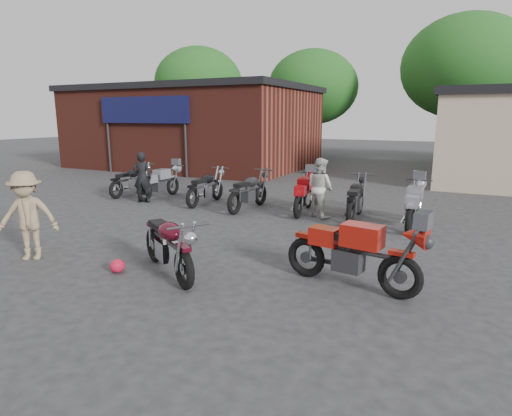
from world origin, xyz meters
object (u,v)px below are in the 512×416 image
at_px(helmet, 117,266).
at_px(person_light, 320,188).
at_px(person_dark, 142,177).
at_px(row_bike_3, 249,189).
at_px(person_tan, 27,216).
at_px(row_bike_2, 206,185).
at_px(sportbike, 354,250).
at_px(row_bike_0, 131,179).
at_px(row_bike_1, 160,181).
at_px(vintage_motorcycle, 168,241).
at_px(row_bike_5, 356,197).
at_px(row_bike_4, 304,192).
at_px(row_bike_6, 414,203).

distance_m(helmet, person_light, 6.07).
distance_m(helmet, person_dark, 6.48).
relative_size(person_light, row_bike_3, 0.77).
height_order(person_tan, row_bike_2, person_tan).
height_order(sportbike, row_bike_0, sportbike).
distance_m(row_bike_1, row_bike_2, 1.94).
bearing_deg(row_bike_3, person_dark, 101.56).
bearing_deg(row_bike_1, row_bike_2, -93.67).
xyz_separation_m(vintage_motorcycle, helmet, (-0.90, -0.32, -0.50)).
bearing_deg(person_tan, row_bike_2, 54.15).
bearing_deg(row_bike_5, sportbike, -171.99).
relative_size(vintage_motorcycle, row_bike_3, 1.01).
xyz_separation_m(row_bike_3, row_bike_4, (1.61, 0.31, -0.02)).
height_order(person_dark, row_bike_6, person_dark).
bearing_deg(row_bike_2, row_bike_6, -93.04).
height_order(row_bike_3, row_bike_4, row_bike_3).
relative_size(vintage_motorcycle, row_bike_5, 0.99).
xyz_separation_m(person_tan, row_bike_6, (6.34, 5.85, -0.25)).
distance_m(helmet, row_bike_5, 6.50).
relative_size(helmet, row_bike_3, 0.13).
bearing_deg(person_light, person_dark, 33.99).
relative_size(helmet, row_bike_4, 0.13).
height_order(row_bike_4, row_bike_6, row_bike_6).
distance_m(person_dark, row_bike_5, 6.72).
distance_m(helmet, row_bike_1, 7.15).
bearing_deg(sportbike, helmet, -154.04).
distance_m(person_tan, row_bike_3, 6.13).
bearing_deg(row_bike_6, person_tan, 132.29).
height_order(person_light, row_bike_4, person_light).
relative_size(person_dark, person_tan, 0.94).
bearing_deg(row_bike_4, person_dark, 91.25).
bearing_deg(row_bike_3, vintage_motorcycle, -164.56).
bearing_deg(person_light, row_bike_2, 26.43).
xyz_separation_m(person_dark, row_bike_1, (0.01, 0.85, -0.23)).
xyz_separation_m(person_light, row_bike_5, (0.97, 0.09, -0.19)).
bearing_deg(vintage_motorcycle, row_bike_0, 169.59).
xyz_separation_m(helmet, person_dark, (-3.87, 5.16, 0.69)).
bearing_deg(vintage_motorcycle, row_bike_3, 135.68).
relative_size(row_bike_0, row_bike_4, 0.97).
xyz_separation_m(helmet, row_bike_0, (-5.09, 5.97, 0.45)).
distance_m(person_light, row_bike_3, 2.18).
xyz_separation_m(row_bike_0, row_bike_1, (1.23, 0.04, 0.00)).
relative_size(person_tan, row_bike_6, 0.83).
bearing_deg(vintage_motorcycle, person_light, 113.00).
distance_m(vintage_motorcycle, row_bike_6, 6.36).
xyz_separation_m(helmet, row_bike_6, (4.29, 5.69, 0.48)).
relative_size(person_tan, row_bike_3, 0.81).
bearing_deg(row_bike_2, row_bike_4, -88.61).
xyz_separation_m(person_dark, row_bike_6, (8.16, 0.53, -0.21)).
bearing_deg(row_bike_5, row_bike_0, 84.04).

